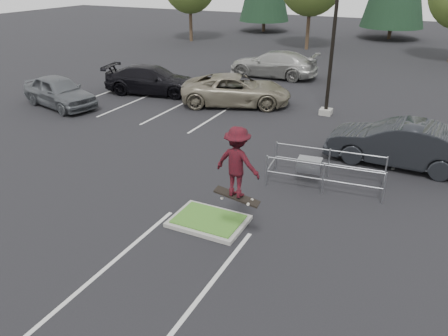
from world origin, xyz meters
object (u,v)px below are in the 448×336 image
at_px(cart_corral, 313,165).
at_px(car_l_black, 152,80).
at_px(skateboarder, 237,163).
at_px(car_r_charc, 398,143).
at_px(car_l_grey, 59,91).
at_px(car_l_tan, 235,90).
at_px(car_far_silver, 273,64).
at_px(light_pole, 335,23).

bearing_deg(cart_corral, car_l_black, 142.03).
xyz_separation_m(cart_corral, car_l_black, (-12.06, 7.55, 0.13)).
distance_m(skateboarder, car_r_charc, 8.46).
height_order(cart_corral, car_l_black, car_l_black).
bearing_deg(car_l_grey, skateboarder, -104.36).
relative_size(car_l_tan, car_l_grey, 1.22).
distance_m(car_l_black, car_far_silver, 8.86).
xyz_separation_m(car_l_grey, car_r_charc, (17.45, 0.00, 0.04)).
relative_size(skateboarder, car_l_grey, 0.43).
height_order(light_pole, car_far_silver, light_pole).
bearing_deg(light_pole, car_far_silver, 128.79).
relative_size(cart_corral, car_far_silver, 0.67).
bearing_deg(car_l_tan, car_l_grey, 97.23).
bearing_deg(car_far_silver, cart_corral, 23.48).
height_order(car_r_charc, car_far_silver, car_far_silver).
height_order(car_l_grey, car_r_charc, car_r_charc).
distance_m(car_l_tan, car_r_charc, 10.06).
relative_size(light_pole, car_l_black, 1.78).
bearing_deg(car_l_grey, car_r_charc, -76.06).
relative_size(cart_corral, car_l_tan, 0.68).
distance_m(skateboarder, car_far_silver, 20.41).
xyz_separation_m(car_r_charc, car_far_silver, (-9.45, 11.78, 0.01)).
bearing_deg(car_r_charc, car_l_black, -106.24).
distance_m(car_l_tan, car_far_silver, 7.29).
height_order(skateboarder, car_l_grey, skateboarder).
relative_size(car_l_tan, car_far_silver, 0.98).
xyz_separation_m(cart_corral, skateboarder, (-0.86, -4.57, 1.78)).
distance_m(cart_corral, skateboarder, 4.98).
bearing_deg(cart_corral, skateboarder, -106.52).
distance_m(light_pole, car_l_black, 11.15).
relative_size(cart_corral, car_l_black, 0.71).
height_order(light_pole, car_l_black, light_pole).
bearing_deg(car_l_tan, car_r_charc, -137.37).
height_order(cart_corral, car_l_grey, car_l_grey).
xyz_separation_m(light_pole, car_l_tan, (-5.00, -0.50, -3.73)).
relative_size(light_pole, skateboarder, 4.81).
bearing_deg(light_pole, car_r_charc, -51.34).
relative_size(car_l_grey, car_r_charc, 0.92).
xyz_separation_m(car_l_tan, car_l_grey, (-8.45, -4.50, 0.01)).
height_order(light_pole, car_l_tan, light_pole).
xyz_separation_m(car_l_black, car_far_silver, (5.05, 7.28, 0.05)).
bearing_deg(skateboarder, light_pole, -82.11).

